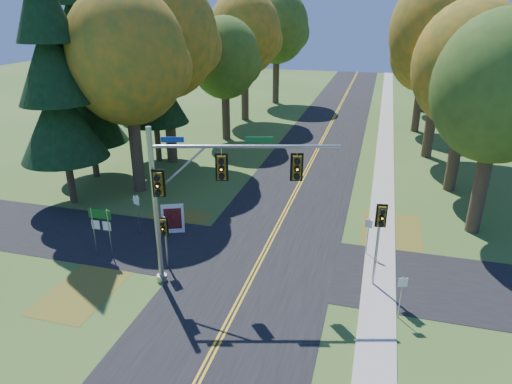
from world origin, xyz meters
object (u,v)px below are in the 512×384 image
(traffic_mast, at_px, (200,187))
(info_kiosk, at_px, (173,219))
(east_signal_pole, at_px, (380,225))
(route_sign_cluster, at_px, (101,223))

(traffic_mast, bearing_deg, info_kiosk, 114.63)
(traffic_mast, xyz_separation_m, east_signal_pole, (8.07, 1.76, -1.70))
(east_signal_pole, bearing_deg, traffic_mast, -177.12)
(traffic_mast, xyz_separation_m, route_sign_cluster, (-6.18, 0.91, -3.04))
(route_sign_cluster, bearing_deg, traffic_mast, -9.22)
(route_sign_cluster, xyz_separation_m, info_kiosk, (2.46, 3.52, -1.08))
(traffic_mast, height_order, east_signal_pole, traffic_mast)
(traffic_mast, distance_m, east_signal_pole, 8.43)
(east_signal_pole, xyz_separation_m, route_sign_cluster, (-14.25, -0.84, -1.34))
(east_signal_pole, relative_size, info_kiosk, 2.40)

